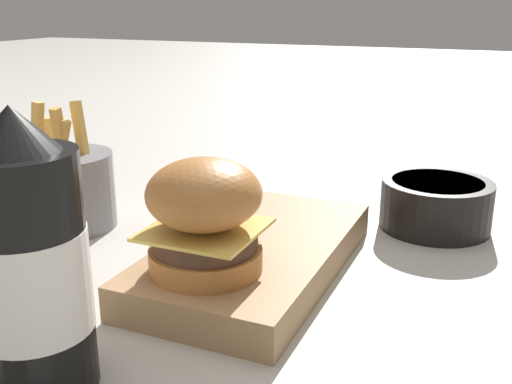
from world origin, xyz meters
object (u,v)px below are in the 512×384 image
at_px(ketchup_bottle, 29,268).
at_px(side_bowl, 436,203).
at_px(serving_board, 256,255).
at_px(fries_basket, 66,189).
at_px(burger, 205,215).

bearing_deg(ketchup_bottle, side_bowl, -26.30).
bearing_deg(serving_board, fries_basket, 84.43).
bearing_deg(side_bowl, burger, 149.92).
xyz_separation_m(ketchup_bottle, side_bowl, (0.43, -0.21, -0.06)).
distance_m(serving_board, burger, 0.11).
relative_size(burger, side_bowl, 0.78).
xyz_separation_m(serving_board, side_bowl, (0.20, -0.15, 0.01)).
relative_size(burger, ketchup_bottle, 0.50).
bearing_deg(side_bowl, serving_board, 142.89).
height_order(serving_board, fries_basket, fries_basket).
bearing_deg(burger, ketchup_bottle, 161.30).
bearing_deg(ketchup_bottle, burger, -18.70).
relative_size(serving_board, fries_basket, 1.93).
relative_size(serving_board, burger, 2.94).
relative_size(ketchup_bottle, side_bowl, 1.55).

